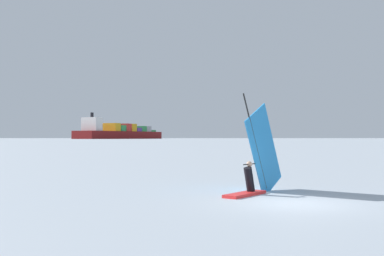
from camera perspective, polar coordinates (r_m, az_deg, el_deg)
ground_plane at (r=16.71m, az=11.96°, el=-8.86°), size 4000.00×4000.00×0.00m
windsurfer at (r=19.24m, az=7.73°, el=-4.66°), size 3.71×2.83×4.25m
cargo_ship at (r=643.76m, az=-8.60°, el=-0.55°), size 135.95×137.44×32.62m
distant_headland at (r=1308.23m, az=-7.30°, el=-0.32°), size 718.18×399.51×40.01m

